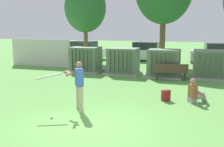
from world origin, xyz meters
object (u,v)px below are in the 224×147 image
Objects in this scene: batter at (78,83)px; seated_spectator at (195,93)px; parked_car_leftmost at (83,51)px; transformer_mid_west at (123,61)px; parked_car_left_of_center at (145,52)px; park_bench at (171,71)px; transformer_west at (86,60)px; transformer_east at (210,65)px; sports_ball at (52,117)px; backpack at (166,95)px; transformer_mid_east at (164,64)px; parked_car_right_of_center at (217,54)px.

batter reaches higher than seated_spectator.
transformer_mid_west is at bearing -49.99° from parked_car_leftmost.
seated_spectator is 13.29m from parked_car_left_of_center.
park_bench is at bearing 107.34° from seated_spectator.
parked_car_left_of_center is (-3.06, 8.27, 0.22)m from park_bench.
transformer_west is at bearing -64.71° from parked_car_leftmost.
transformer_east is 23.33× the size of sports_ball.
park_bench reaches higher than backpack.
transformer_mid_west is at bearing -2.94° from transformer_west.
parked_car_left_of_center is (-5.07, 7.05, -0.04)m from transformer_east.
transformer_mid_west is 7.14m from parked_car_left_of_center.
batter reaches higher than parked_car_leftmost.
sports_ball is (-5.02, -8.84, -0.74)m from transformer_east.
transformer_west is at bearing 111.37° from batter.
parked_car_leftmost is (-3.18, 6.72, -0.04)m from transformer_west.
transformer_east is at bearing 6.15° from transformer_mid_east.
transformer_mid_west is (2.58, -0.13, 0.00)m from transformer_west.
sports_ball is 0.02× the size of parked_car_leftmost.
transformer_west is 8.12m from backpack.
seated_spectator reaches higher than backpack.
park_bench is (5.62, -1.27, -0.25)m from transformer_west.
backpack is at bearing -59.15° from transformer_mid_west.
transformer_mid_east is 8.95m from sports_ball.
transformer_mid_west is at bearing 129.00° from seated_spectator.
transformer_west is 11.13m from parked_car_right_of_center.
transformer_mid_west is at bearing 175.71° from transformer_mid_east.
transformer_mid_west is 3.26m from park_bench.
transformer_east is at bearing -96.12° from parked_car_right_of_center.
transformer_mid_east is 5.55m from seated_spectator.
seated_spectator is at bearing -38.53° from transformer_west.
backpack is 0.10× the size of parked_car_right_of_center.
transformer_mid_east is at bearing -4.29° from transformer_mid_west.
transformer_west is 1.21× the size of batter.
park_bench reaches higher than sports_ball.
parked_car_leftmost is at bearing 110.33° from sports_ball.
park_bench is 4.48m from seated_spectator.
transformer_west is 23.33× the size of sports_ball.
sports_ball is at bearing -109.77° from parked_car_right_of_center.
transformer_mid_east is at bearing -40.43° from parked_car_leftmost.
parked_car_left_of_center is at bearing -177.29° from parked_car_right_of_center.
transformer_mid_west is at bearing 93.61° from batter.
backpack is (-1.78, -5.56, -0.57)m from transformer_east.
transformer_mid_west is 0.49× the size of parked_car_left_of_center.
backpack is 15.29m from parked_car_leftmost.
transformer_east is 1.21× the size of batter.
batter is 16.03m from parked_car_right_of_center.
transformer_east is 0.48× the size of parked_car_leftmost.
batter is 0.40× the size of parked_car_leftmost.
transformer_east is 2.18× the size of seated_spectator.
parked_car_right_of_center is at bearing 66.37° from transformer_mid_east.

